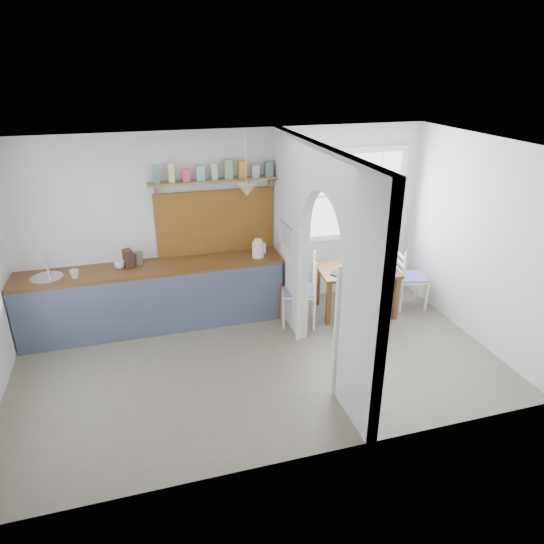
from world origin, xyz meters
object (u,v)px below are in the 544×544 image
object	(u,v)px
kettle	(258,248)
chair_right	(411,277)
chair_left	(299,290)
dining_table	(356,290)
vase	(351,256)

from	to	relation	value
kettle	chair_right	bearing A→B (deg)	8.72
kettle	chair_left	bearing A→B (deg)	-20.72
dining_table	kettle	distance (m)	1.57
kettle	vase	world-z (taller)	kettle
chair_left	vase	size ratio (longest dim) A/B	5.35
kettle	vase	distance (m)	1.41
dining_table	chair_right	xyz separation A→B (m)	(0.86, -0.04, 0.12)
vase	dining_table	bearing A→B (deg)	-91.74
dining_table	chair_right	world-z (taller)	chair_right
dining_table	kettle	xyz separation A→B (m)	(-1.38, 0.32, 0.68)
chair_left	kettle	size ratio (longest dim) A/B	3.81
chair_right	kettle	xyz separation A→B (m)	(-2.25, 0.36, 0.56)
chair_right	chair_left	bearing A→B (deg)	101.21
chair_left	kettle	distance (m)	0.82
vase	chair_right	bearing A→B (deg)	-18.21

